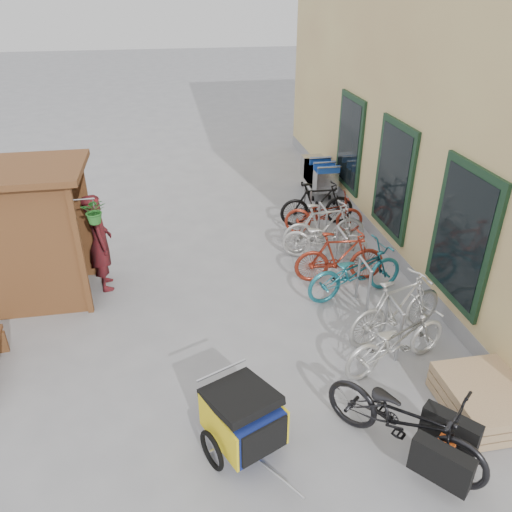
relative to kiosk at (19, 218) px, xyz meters
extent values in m
plane|color=#969698|center=(3.28, -2.47, -1.55)|extent=(80.00, 80.00, 0.00)
cube|color=#E4CF83|center=(9.78, 2.03, 1.95)|extent=(6.00, 13.00, 7.00)
cube|color=#969698|center=(6.86, 2.03, -1.40)|extent=(0.18, 13.00, 0.30)
cube|color=#16321E|center=(6.75, -1.97, 0.05)|extent=(0.06, 1.50, 2.20)
cube|color=black|center=(6.72, -1.97, 0.05)|extent=(0.02, 1.25, 1.95)
cube|color=#16321E|center=(6.75, 0.53, 0.05)|extent=(0.06, 1.50, 2.20)
cube|color=black|center=(6.72, 0.53, 0.05)|extent=(0.02, 1.25, 1.95)
cube|color=#16321E|center=(6.75, 3.03, 0.05)|extent=(0.06, 1.50, 2.20)
cube|color=black|center=(6.72, 3.03, 0.05)|extent=(0.02, 1.25, 1.95)
cube|color=brown|center=(0.98, -0.62, -0.40)|extent=(0.09, 0.09, 2.30)
cube|color=brown|center=(0.98, 0.68, -0.40)|extent=(0.09, 0.09, 2.30)
cube|color=brown|center=(0.08, -0.59, -0.40)|extent=(1.80, 0.05, 2.30)
cube|color=brown|center=(0.08, 0.65, -0.40)|extent=(1.80, 0.05, 2.30)
cube|color=brown|center=(0.08, 0.03, 0.80)|extent=(2.15, 1.65, 0.10)
cube|color=brown|center=(-0.12, 0.03, -0.65)|extent=(1.30, 1.15, 0.04)
cube|color=brown|center=(-0.12, 0.03, -0.05)|extent=(1.30, 1.15, 0.04)
cylinder|color=#A5A8AD|center=(1.16, -0.62, 0.50)|extent=(0.36, 0.02, 0.02)
imported|color=#276F26|center=(1.31, -0.62, 0.30)|extent=(0.38, 0.33, 0.42)
cylinder|color=#A5A8AD|center=(5.58, -2.72, -1.13)|extent=(0.05, 0.05, 0.84)
cylinder|color=#A5A8AD|center=(5.58, -2.22, -1.13)|extent=(0.05, 0.05, 0.84)
cylinder|color=#A5A8AD|center=(5.58, -2.47, -0.71)|extent=(0.05, 0.50, 0.05)
cylinder|color=#A5A8AD|center=(5.58, -1.52, -1.13)|extent=(0.05, 0.05, 0.84)
cylinder|color=#A5A8AD|center=(5.58, -1.02, -1.13)|extent=(0.05, 0.05, 0.84)
cylinder|color=#A5A8AD|center=(5.58, -1.27, -0.71)|extent=(0.05, 0.50, 0.05)
cylinder|color=#A5A8AD|center=(5.58, -0.32, -1.13)|extent=(0.05, 0.05, 0.84)
cylinder|color=#A5A8AD|center=(5.58, 0.18, -1.13)|extent=(0.05, 0.05, 0.84)
cylinder|color=#A5A8AD|center=(5.58, -0.07, -0.71)|extent=(0.05, 0.50, 0.05)
cylinder|color=#A5A8AD|center=(5.58, 0.88, -1.13)|extent=(0.05, 0.05, 0.84)
cylinder|color=#A5A8AD|center=(5.58, 1.38, -1.13)|extent=(0.05, 0.05, 0.84)
cylinder|color=#A5A8AD|center=(5.58, 1.13, -0.71)|extent=(0.05, 0.50, 0.05)
cylinder|color=#A5A8AD|center=(5.58, 2.08, -1.13)|extent=(0.05, 0.05, 0.84)
cylinder|color=#A5A8AD|center=(5.58, 2.58, -1.13)|extent=(0.05, 0.05, 0.84)
cylinder|color=#A5A8AD|center=(5.58, 2.33, -0.71)|extent=(0.05, 0.50, 0.05)
cube|color=tan|center=(6.28, -3.87, -1.48)|extent=(1.00, 1.20, 0.12)
cube|color=tan|center=(6.28, -3.87, -1.34)|extent=(1.00, 1.20, 0.12)
cube|color=tan|center=(6.28, -3.87, -1.20)|extent=(1.00, 1.20, 0.12)
cube|color=silver|center=(6.28, 3.46, -0.94)|extent=(0.56, 0.86, 0.53)
cube|color=#1B4BB5|center=(6.28, 3.02, -0.59)|extent=(0.56, 0.04, 0.18)
cylinder|color=silver|center=(6.28, 2.99, -0.52)|extent=(0.59, 0.04, 0.04)
cylinder|color=black|center=(6.05, 3.10, -1.49)|extent=(0.04, 0.12, 0.12)
cube|color=silver|center=(6.28, 3.82, -0.94)|extent=(0.56, 0.86, 0.53)
cube|color=#1B4BB5|center=(6.28, 3.38, -0.59)|extent=(0.56, 0.04, 0.18)
cylinder|color=silver|center=(6.28, 3.35, -0.52)|extent=(0.59, 0.04, 0.04)
cylinder|color=black|center=(6.05, 3.46, -1.49)|extent=(0.04, 0.12, 0.12)
cube|color=silver|center=(6.28, 4.17, -0.94)|extent=(0.56, 0.86, 0.53)
cube|color=#1B4BB5|center=(6.28, 3.73, -0.59)|extent=(0.56, 0.04, 0.18)
cylinder|color=silver|center=(6.28, 3.70, -0.52)|extent=(0.59, 0.04, 0.04)
cylinder|color=black|center=(6.05, 3.82, -1.49)|extent=(0.04, 0.12, 0.12)
cube|color=navy|center=(3.10, -3.88, -1.07)|extent=(0.93, 1.03, 0.49)
cube|color=yellow|center=(2.79, -4.02, -1.07)|extent=(0.38, 0.78, 0.49)
cube|color=yellow|center=(3.41, -3.74, -1.07)|extent=(0.38, 0.78, 0.49)
cube|color=black|center=(3.29, -4.29, -1.04)|extent=(0.56, 0.27, 0.45)
cube|color=black|center=(3.08, -3.84, -0.77)|extent=(0.97, 1.03, 0.24)
torus|color=black|center=(2.71, -4.06, -1.33)|extent=(0.25, 0.47, 0.49)
torus|color=black|center=(3.50, -3.70, -1.33)|extent=(0.25, 0.47, 0.49)
cylinder|color=#B7B7BC|center=(3.40, -4.54, -1.33)|extent=(0.32, 0.67, 0.03)
cylinder|color=#B7B7BC|center=(2.91, -3.46, -0.68)|extent=(0.63, 0.31, 0.03)
imported|color=black|center=(4.93, -4.27, -1.03)|extent=(1.82, 1.99, 1.05)
cube|color=black|center=(5.09, -4.85, -1.10)|extent=(0.56, 0.61, 0.45)
cube|color=black|center=(5.41, -4.45, -1.10)|extent=(0.56, 0.61, 0.45)
cube|color=#ED5316|center=(5.25, -4.65, -1.05)|extent=(0.21, 0.22, 0.12)
imported|color=maroon|center=(1.17, 0.18, -0.65)|extent=(0.56, 0.74, 1.81)
imported|color=#B7B6B2|center=(5.49, -2.81, -1.08)|extent=(1.89, 1.14, 0.94)
imported|color=#B7B6B2|center=(5.77, -2.17, -1.01)|extent=(1.88, 1.06, 1.09)
imported|color=#1F6F7F|center=(5.56, -0.92, -1.06)|extent=(1.96, 1.03, 0.98)
imported|color=maroon|center=(5.45, -0.39, -1.05)|extent=(1.72, 0.62, 1.01)
imported|color=#B7B6B2|center=(5.44, 0.50, -1.11)|extent=(1.80, 1.09, 0.89)
imported|color=#B7B6B2|center=(5.51, 0.81, -1.02)|extent=(1.81, 0.59, 1.07)
imported|color=maroon|center=(5.77, 1.63, -1.10)|extent=(1.80, 0.85, 0.91)
imported|color=black|center=(5.73, 2.07, -1.04)|extent=(1.72, 0.53, 1.02)
camera|label=1|loc=(2.52, -8.02, 3.40)|focal=35.00mm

